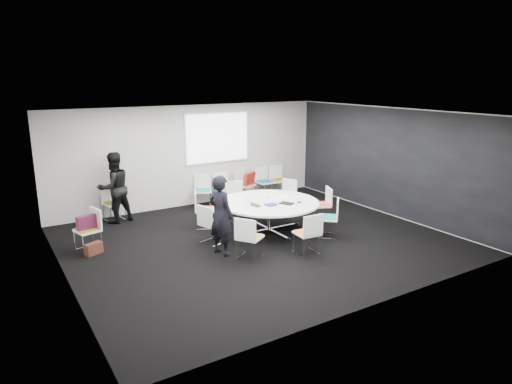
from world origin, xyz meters
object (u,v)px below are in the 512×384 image
chair_ring_f (249,245)px  laptop (256,204)px  person_back (114,188)px  conference_table (269,209)px  chair_ring_b (285,202)px  chair_back_e (278,186)px  chair_ring_a (321,211)px  chair_person_back (114,210)px  chair_ring_d (204,216)px  brown_bag (94,249)px  chair_ring_c (236,205)px  chair_ring_g (307,241)px  person_main (221,215)px  chair_back_c (245,191)px  chair_back_a (203,197)px  chair_ring_h (328,225)px  chair_spare_left (89,238)px  cup (267,197)px  chair_back_d (265,187)px  maroon_bag (87,222)px  chair_back_b (223,194)px  chair_ring_e (212,231)px

chair_ring_f → laptop: (0.82, 1.08, 0.47)m
person_back → conference_table: bearing=123.8°
chair_ring_b → chair_back_e: size_ratio=1.00×
chair_ring_a → chair_person_back: (-4.37, 2.86, 0.00)m
chair_ring_d → brown_bag: 2.71m
chair_ring_b → chair_ring_c: (-1.24, 0.50, 0.00)m
conference_table → chair_ring_c: chair_ring_c is taller
chair_ring_d → chair_ring_g: size_ratio=1.00×
chair_ring_a → person_main: person_main is taller
laptop → chair_back_c: bearing=-35.5°
chair_back_a → brown_bag: size_ratio=2.44×
chair_ring_h → person_back: bearing=89.4°
chair_back_e → chair_spare_left: bearing=22.4°
chair_ring_h → person_main: size_ratio=0.53×
person_back → cup: (2.98, -2.36, -0.11)m
chair_back_d → laptop: (-2.08, -2.88, 0.47)m
chair_ring_b → chair_ring_g: 2.98m
conference_table → chair_ring_f: 1.72m
chair_back_e → maroon_bag: bearing=22.4°
chair_ring_c → chair_spare_left: 3.91m
chair_back_a → maroon_bag: 3.95m
chair_back_d → chair_spare_left: same height
chair_ring_f → chair_ring_g: 1.21m
chair_person_back → maroon_bag: 2.11m
chair_ring_c → chair_back_d: size_ratio=1.00×
chair_ring_b → conference_table: bearing=109.9°
conference_table → chair_back_e: size_ratio=2.64×
chair_ring_g → chair_person_back: bearing=126.8°
cup → conference_table: bearing=-115.1°
conference_table → chair_person_back: chair_person_back is taller
chair_ring_d → chair_back_b: same height
chair_ring_a → brown_bag: bearing=104.5°
chair_ring_h → chair_spare_left: same height
chair_ring_h → chair_person_back: 5.38m
chair_ring_c → chair_ring_g: 3.16m
chair_ring_e → chair_back_d: 4.22m
chair_ring_g → person_main: bearing=152.9°
chair_ring_e → chair_back_d: size_ratio=1.00×
person_main → maroon_bag: size_ratio=4.15×
chair_ring_e → chair_ring_g: bearing=24.7°
chair_back_b → person_main: 3.89m
chair_ring_f → person_main: bearing=-178.4°
conference_table → maroon_bag: bearing=165.9°
chair_ring_d → person_back: bearing=-107.5°
chair_ring_d → chair_ring_e: size_ratio=1.00×
chair_back_c → person_back: person_back is taller
chair_ring_e → maroon_bag: bearing=-129.3°
chair_back_e → person_back: bearing=7.5°
chair_ring_f → chair_back_a: 4.05m
conference_table → chair_spare_left: (-3.87, 0.98, -0.28)m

